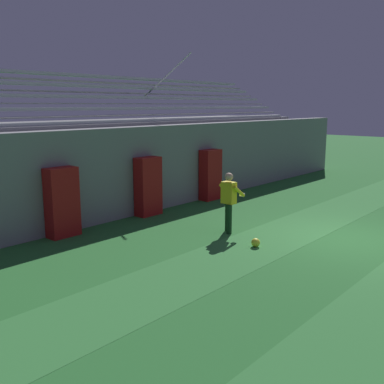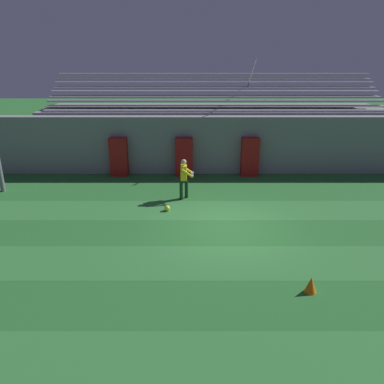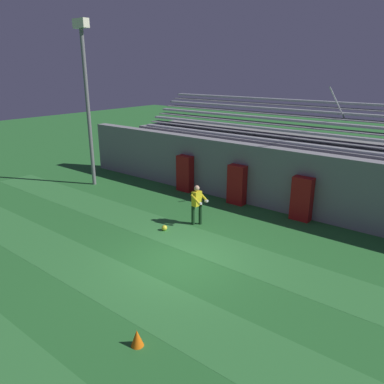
{
  "view_description": "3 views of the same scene",
  "coord_description": "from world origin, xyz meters",
  "px_view_note": "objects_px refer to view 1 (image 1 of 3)",
  "views": [
    {
      "loc": [
        -11.28,
        -4.28,
        3.47
      ],
      "look_at": [
        -2.95,
        2.93,
        1.33
      ],
      "focal_mm": 42.0,
      "sensor_mm": 36.0,
      "label": 1
    },
    {
      "loc": [
        -1.2,
        -11.54,
        5.59
      ],
      "look_at": [
        -1.22,
        1.69,
        0.71
      ],
      "focal_mm": 35.0,
      "sensor_mm": 36.0,
      "label": 2
    },
    {
      "loc": [
        7.17,
        -8.4,
        6.1
      ],
      "look_at": [
        -1.57,
        2.56,
        1.46
      ],
      "focal_mm": 35.0,
      "sensor_mm": 36.0,
      "label": 3
    }
  ],
  "objects_px": {
    "padding_pillar_gate_left": "(148,186)",
    "soccer_ball": "(256,243)",
    "padding_pillar_far_left": "(62,202)",
    "goalkeeper": "(229,199)",
    "padding_pillar_gate_right": "(210,175)"
  },
  "relations": [
    {
      "from": "padding_pillar_gate_left",
      "to": "soccer_ball",
      "type": "distance_m",
      "value": 4.53
    },
    {
      "from": "padding_pillar_far_left",
      "to": "soccer_ball",
      "type": "xyz_separation_m",
      "value": [
        2.59,
        -4.42,
        -0.82
      ]
    },
    {
      "from": "soccer_ball",
      "to": "padding_pillar_gate_left",
      "type": "bearing_deg",
      "value": 82.84
    },
    {
      "from": "padding_pillar_gate_left",
      "to": "padding_pillar_gate_right",
      "type": "relative_size",
      "value": 1.0
    },
    {
      "from": "goalkeeper",
      "to": "soccer_ball",
      "type": "bearing_deg",
      "value": -115.89
    },
    {
      "from": "padding_pillar_far_left",
      "to": "goalkeeper",
      "type": "bearing_deg",
      "value": -44.19
    },
    {
      "from": "padding_pillar_gate_left",
      "to": "soccer_ball",
      "type": "xyz_separation_m",
      "value": [
        -0.55,
        -4.42,
        -0.82
      ]
    },
    {
      "from": "padding_pillar_gate_left",
      "to": "soccer_ball",
      "type": "relative_size",
      "value": 8.47
    },
    {
      "from": "padding_pillar_far_left",
      "to": "padding_pillar_gate_left",
      "type": "bearing_deg",
      "value": 0.0
    },
    {
      "from": "padding_pillar_gate_left",
      "to": "padding_pillar_gate_right",
      "type": "height_order",
      "value": "same"
    },
    {
      "from": "padding_pillar_gate_left",
      "to": "padding_pillar_far_left",
      "type": "xyz_separation_m",
      "value": [
        -3.15,
        0.0,
        0.0
      ]
    },
    {
      "from": "padding_pillar_gate_right",
      "to": "padding_pillar_far_left",
      "type": "xyz_separation_m",
      "value": [
        -6.32,
        0.0,
        0.0
      ]
    },
    {
      "from": "padding_pillar_far_left",
      "to": "soccer_ball",
      "type": "bearing_deg",
      "value": -59.62
    },
    {
      "from": "padding_pillar_far_left",
      "to": "goalkeeper",
      "type": "xyz_separation_m",
      "value": [
        3.22,
        -3.13,
        0.02
      ]
    },
    {
      "from": "padding_pillar_far_left",
      "to": "goalkeeper",
      "type": "relative_size",
      "value": 1.12
    }
  ]
}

